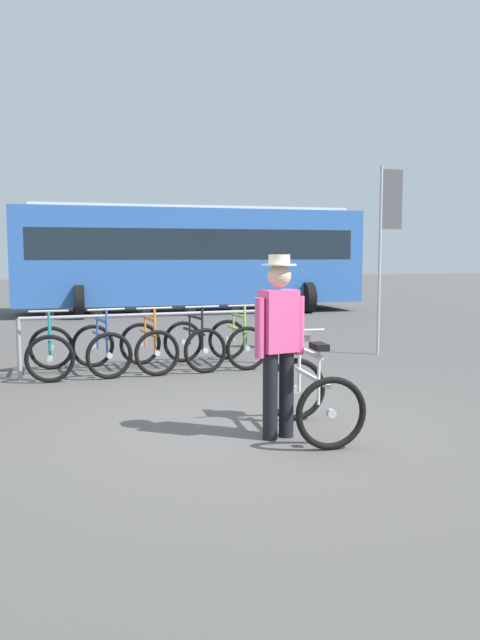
% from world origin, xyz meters
% --- Properties ---
extents(ground_plane, '(80.00, 80.00, 0.00)m').
position_xyz_m(ground_plane, '(0.00, 0.00, 0.00)').
color(ground_plane, '#514F4C').
extents(bike_rack_rail, '(3.91, 0.20, 0.88)m').
position_xyz_m(bike_rack_rail, '(-0.04, 3.30, 0.68)').
color(bike_rack_rail, '#99999E').
rests_on(bike_rack_rail, ground).
extents(racked_bike_teal, '(0.78, 1.18, 0.98)m').
position_xyz_m(racked_bike_teal, '(-1.53, 3.53, 0.37)').
color(racked_bike_teal, black).
rests_on(racked_bike_teal, ground).
extents(racked_bike_blue, '(0.74, 1.15, 0.97)m').
position_xyz_m(racked_bike_blue, '(-0.83, 3.51, 0.37)').
color(racked_bike_blue, black).
rests_on(racked_bike_blue, ground).
extents(racked_bike_orange, '(0.67, 1.11, 0.97)m').
position_xyz_m(racked_bike_orange, '(-0.13, 3.48, 0.37)').
color(racked_bike_orange, black).
rests_on(racked_bike_orange, ground).
extents(racked_bike_black, '(0.69, 1.13, 0.98)m').
position_xyz_m(racked_bike_black, '(0.57, 3.45, 0.37)').
color(racked_bike_black, black).
rests_on(racked_bike_black, ground).
extents(racked_bike_lime, '(0.73, 1.12, 0.97)m').
position_xyz_m(racked_bike_lime, '(1.27, 3.43, 0.37)').
color(racked_bike_lime, black).
rests_on(racked_bike_lime, ground).
extents(featured_bicycle, '(0.81, 1.24, 1.09)m').
position_xyz_m(featured_bicycle, '(0.55, -0.30, 0.49)').
color(featured_bicycle, black).
rests_on(featured_bicycle, ground).
extents(person_with_featured_bike, '(0.53, 0.32, 1.72)m').
position_xyz_m(person_with_featured_bike, '(0.18, -0.43, 0.95)').
color(person_with_featured_bike, black).
rests_on(person_with_featured_bike, ground).
extents(bus_distant, '(10.21, 4.10, 3.08)m').
position_xyz_m(bus_distant, '(3.27, 12.41, 1.74)').
color(bus_distant, '#3366B7').
rests_on(bus_distant, ground).
extents(banner_flag, '(0.44, 0.05, 3.20)m').
position_xyz_m(banner_flag, '(4.03, 3.48, 2.23)').
color(banner_flag, '#B2B2B7').
rests_on(banner_flag, ground).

